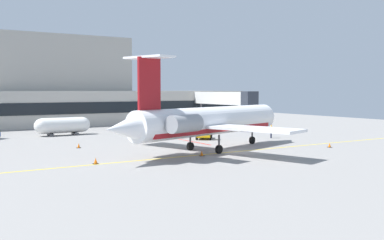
# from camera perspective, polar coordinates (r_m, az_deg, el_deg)

# --- Properties ---
(ground) EXTENTS (120.00, 120.00, 0.11)m
(ground) POSITION_cam_1_polar(r_m,az_deg,el_deg) (48.12, 5.64, -4.16)
(ground) COLOR gray
(terminal_building) EXTENTS (65.74, 12.12, 17.03)m
(terminal_building) POSITION_cam_1_polar(r_m,az_deg,el_deg) (88.23, -14.42, 3.40)
(terminal_building) COLOR #B7B2A8
(terminal_building) RESTS_ON ground
(jet_bridge_west) EXTENTS (2.40, 18.19, 6.44)m
(jet_bridge_west) POSITION_cam_1_polar(r_m,az_deg,el_deg) (84.05, 4.25, 2.77)
(jet_bridge_west) COLOR silver
(jet_bridge_west) RESTS_ON ground
(regional_jet) EXTENTS (27.62, 22.05, 9.78)m
(regional_jet) POSITION_cam_1_polar(r_m,az_deg,el_deg) (47.96, 2.02, -0.17)
(regional_jet) COLOR white
(regional_jet) RESTS_ON ground
(baggage_tug) EXTENTS (3.63, 3.99, 2.11)m
(baggage_tug) POSITION_cam_1_polar(r_m,az_deg,el_deg) (59.86, 1.54, -1.58)
(baggage_tug) COLOR #E5B20C
(baggage_tug) RESTS_ON ground
(belt_loader) EXTENTS (4.32, 3.17, 1.91)m
(belt_loader) POSITION_cam_1_polar(r_m,az_deg,el_deg) (72.29, 7.33, -0.74)
(belt_loader) COLOR #1E4CB2
(belt_loader) RESTS_ON ground
(fuel_tank) EXTENTS (8.26, 2.52, 2.61)m
(fuel_tank) POSITION_cam_1_polar(r_m,az_deg,el_deg) (67.89, -16.30, -0.67)
(fuel_tank) COLOR white
(fuel_tank) RESTS_ON ground
(marshaller) EXTENTS (0.50, 0.76, 1.89)m
(marshaller) POSITION_cam_1_polar(r_m,az_deg,el_deg) (62.48, 10.15, -1.42)
(marshaller) COLOR #191E33
(marshaller) RESTS_ON ground
(safety_cone_alpha) EXTENTS (0.47, 0.47, 0.55)m
(safety_cone_alpha) POSITION_cam_1_polar(r_m,az_deg,el_deg) (52.64, -14.38, -3.24)
(safety_cone_alpha) COLOR orange
(safety_cone_alpha) RESTS_ON ground
(safety_cone_bravo) EXTENTS (0.47, 0.47, 0.55)m
(safety_cone_bravo) POSITION_cam_1_polar(r_m,az_deg,el_deg) (44.90, 1.27, -4.33)
(safety_cone_bravo) COLOR orange
(safety_cone_bravo) RESTS_ON ground
(safety_cone_charlie) EXTENTS (0.47, 0.47, 0.55)m
(safety_cone_charlie) POSITION_cam_1_polar(r_m,az_deg,el_deg) (53.99, 17.28, -3.12)
(safety_cone_charlie) COLOR orange
(safety_cone_charlie) RESTS_ON ground
(safety_cone_delta) EXTENTS (0.47, 0.47, 0.55)m
(safety_cone_delta) POSITION_cam_1_polar(r_m,az_deg,el_deg) (41.02, -12.30, -5.20)
(safety_cone_delta) COLOR orange
(safety_cone_delta) RESTS_ON ground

